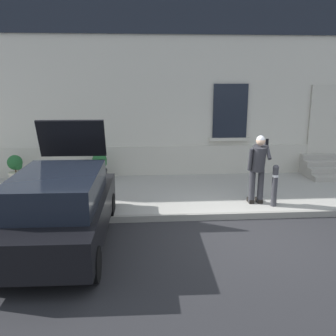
{
  "coord_description": "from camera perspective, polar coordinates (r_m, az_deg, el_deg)",
  "views": [
    {
      "loc": [
        -2.24,
        -7.11,
        3.23
      ],
      "look_at": [
        -1.6,
        1.6,
        1.1
      ],
      "focal_mm": 39.67,
      "sensor_mm": 36.0,
      "label": 1
    }
  ],
  "objects": [
    {
      "name": "bollard_far_left",
      "position": [
        8.88,
        -10.41,
        -2.99
      ],
      "size": [
        0.15,
        0.15,
        1.04
      ],
      "color": "#333338",
      "rests_on": "sidewalk"
    },
    {
      "name": "curb_edge",
      "position": [
        8.94,
        10.68,
        -7.23
      ],
      "size": [
        24.0,
        0.12,
        0.15
      ],
      "primitive_type": "cube",
      "color": "gray",
      "rests_on": "ground"
    },
    {
      "name": "person_on_phone",
      "position": [
        9.36,
        13.68,
        0.45
      ],
      "size": [
        0.51,
        0.51,
        1.74
      ],
      "rotation": [
        0.0,
        0.0,
        0.28
      ],
      "color": "#2D2D33",
      "rests_on": "sidewalk"
    },
    {
      "name": "sidewalk",
      "position": [
        10.64,
        8.15,
        -3.69
      ],
      "size": [
        24.0,
        3.6,
        0.15
      ],
      "primitive_type": "cube",
      "color": "#99968E",
      "rests_on": "ground"
    },
    {
      "name": "planter_charcoal",
      "position": [
        11.57,
        -10.39,
        0.35
      ],
      "size": [
        0.44,
        0.44,
        0.86
      ],
      "color": "#2D2D30",
      "rests_on": "sidewalk"
    },
    {
      "name": "bollard_near_person",
      "position": [
        9.4,
        16.08,
        -2.37
      ],
      "size": [
        0.15,
        0.15,
        1.04
      ],
      "color": "#333338",
      "rests_on": "sidewalk"
    },
    {
      "name": "hatchback_car_black",
      "position": [
        7.49,
        -16.19,
        -5.82
      ],
      "size": [
        1.85,
        4.1,
        2.34
      ],
      "color": "black",
      "rests_on": "ground"
    },
    {
      "name": "ground_plane",
      "position": [
        8.13,
        12.35,
        -10.05
      ],
      "size": [
        80.0,
        80.0,
        0.0
      ],
      "primitive_type": "plane",
      "color": "#232326"
    },
    {
      "name": "planter_cream",
      "position": [
        11.92,
        -22.36,
        -0.07
      ],
      "size": [
        0.44,
        0.44,
        0.86
      ],
      "color": "beige",
      "rests_on": "sidewalk"
    },
    {
      "name": "building_facade",
      "position": [
        12.61,
        6.29,
        15.88
      ],
      "size": [
        24.0,
        1.52,
        7.5
      ],
      "color": "beige",
      "rests_on": "ground"
    },
    {
      "name": "entrance_stoop",
      "position": [
        13.07,
        23.45,
        -0.0
      ],
      "size": [
        1.6,
        1.28,
        0.64
      ],
      "color": "#9E998E",
      "rests_on": "sidewalk"
    }
  ]
}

